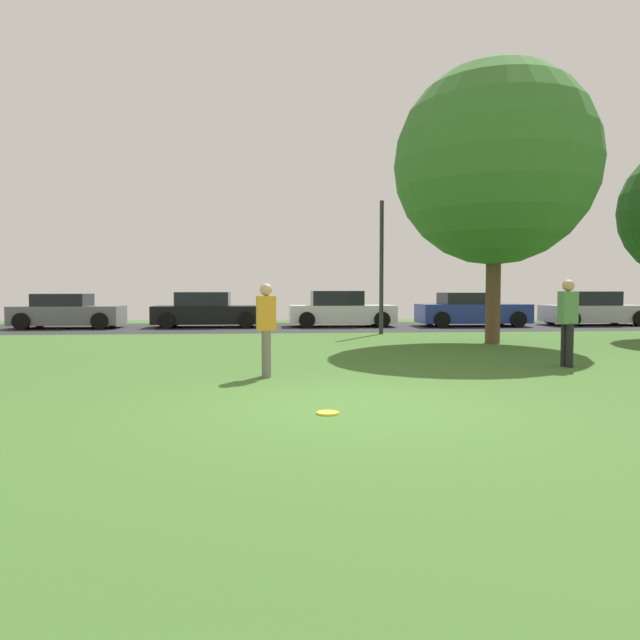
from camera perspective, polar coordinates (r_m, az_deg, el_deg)
ground_plane at (r=7.56m, az=3.05°, el=-8.53°), size 44.00×44.00×0.00m
road_strip at (r=23.40m, az=-2.45°, el=-0.70°), size 44.00×6.40×0.01m
birch_tree_lone at (r=17.44m, az=16.72°, el=14.35°), size 5.58×5.58×7.78m
person_thrower at (r=12.33m, az=23.03°, el=0.12°), size 0.35×0.30×1.70m
person_catcher at (r=10.08m, az=-5.28°, el=-0.56°), size 0.35×0.30×1.62m
frisbee_disc at (r=7.16m, az=0.76°, el=-9.07°), size 0.27×0.27×0.03m
parked_car_grey at (r=24.75m, az=-23.44°, el=0.69°), size 4.05×1.97×1.35m
parked_car_black at (r=23.82m, az=-10.92°, el=0.85°), size 4.33×2.00×1.41m
parked_car_white at (r=23.83m, az=2.03°, el=0.94°), size 4.26×1.93×1.46m
parked_car_blue at (r=24.80m, az=14.57°, el=0.90°), size 4.44×2.03×1.39m
parked_car_silver at (r=27.26m, az=25.12°, el=0.90°), size 4.15×2.03×1.43m
street_lamp_post at (r=19.91m, az=6.02°, el=5.11°), size 0.14×0.14×4.50m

